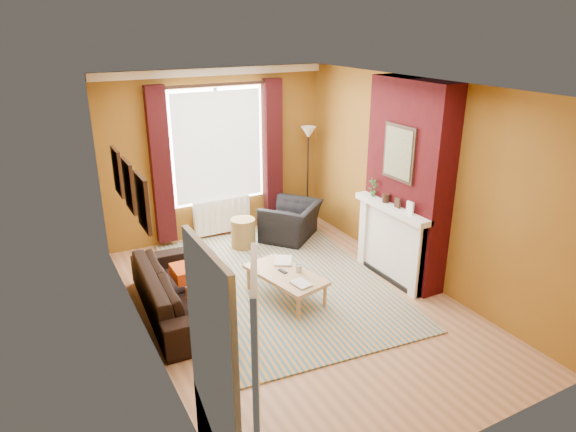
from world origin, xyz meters
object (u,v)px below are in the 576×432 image
object	(u,v)px
sofa	(178,290)
wicker_stool	(243,233)
floor_lamp	(308,148)
coffee_table	(285,276)
armchair	(291,221)

from	to	relation	value
sofa	wicker_stool	size ratio (longest dim) A/B	4.21
wicker_stool	floor_lamp	world-z (taller)	floor_lamp
sofa	wicker_stool	bearing A→B (deg)	-43.67
sofa	coffee_table	size ratio (longest dim) A/B	1.69
armchair	wicker_stool	world-z (taller)	armchair
armchair	floor_lamp	bearing A→B (deg)	178.74
armchair	coffee_table	bearing A→B (deg)	20.02
sofa	coffee_table	distance (m)	1.39
armchair	coffee_table	size ratio (longest dim) A/B	0.78
floor_lamp	armchair	bearing A→B (deg)	-141.88
sofa	floor_lamp	bearing A→B (deg)	-55.04
armchair	floor_lamp	xyz separation A→B (m)	(0.59, 0.46, 1.10)
sofa	wicker_stool	xyz separation A→B (m)	(1.52, 1.44, -0.06)
coffee_table	wicker_stool	bearing A→B (deg)	72.02
armchair	coffee_table	xyz separation A→B (m)	(-1.04, -1.76, 0.03)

